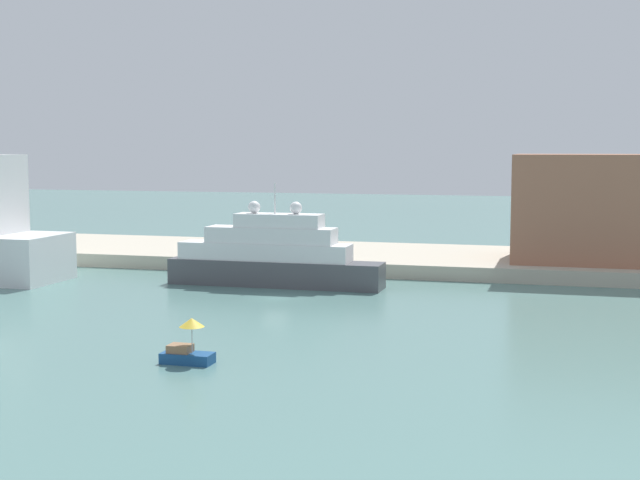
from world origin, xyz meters
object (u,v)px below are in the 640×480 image
small_motorboat (187,348)px  large_yacht (272,257)px  parked_car (221,246)px  harbor_building (602,208)px  person_figure (265,245)px  mooring_bollard (323,257)px

small_motorboat → large_yacht: bearing=98.9°
small_motorboat → parked_car: 54.29m
harbor_building → person_figure: size_ratio=11.00×
harbor_building → person_figure: harbor_building is taller
large_yacht → small_motorboat: (5.46, -34.89, -2.05)m
large_yacht → harbor_building: harbor_building is taller
small_motorboat → person_figure: person_figure is taller
small_motorboat → person_figure: 53.53m
small_motorboat → parked_car: (-18.02, 51.20, 1.14)m
small_motorboat → parked_car: small_motorboat is taller
small_motorboat → mooring_bollard: bearing=93.0°
harbor_building → parked_car: size_ratio=4.93×
person_figure → mooring_bollard: person_figure is taller
parked_car → mooring_bollard: size_ratio=5.03×
harbor_building → parked_car: harbor_building is taller
parked_car → mooring_bollard: (15.64, -6.59, -0.18)m
large_yacht → harbor_building: (34.78, 18.46, 4.80)m
small_motorboat → mooring_bollard: small_motorboat is taller
small_motorboat → mooring_bollard: (-2.37, 44.61, 0.96)m
parked_car → mooring_bollard: 16.98m
person_figure → small_motorboat: bearing=-76.8°
small_motorboat → harbor_building: size_ratio=0.18×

